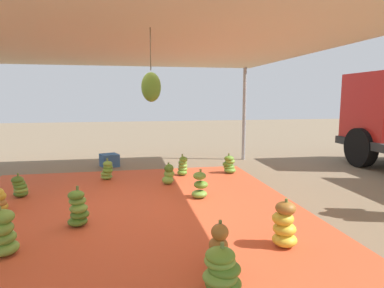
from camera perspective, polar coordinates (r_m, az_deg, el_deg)
ground_plane at (r=6.16m, az=18.31°, el=-9.06°), size 40.00×40.00×0.00m
tarp_orange at (r=5.41m, az=-11.23°, el=-11.13°), size 5.83×5.58×0.01m
tent_canopy at (r=5.18m, az=-13.02°, el=16.87°), size 8.00×7.00×2.66m
banana_bunch_1 at (r=4.88m, az=-19.09°, el=-10.59°), size 0.37×0.36×0.56m
banana_bunch_2 at (r=7.35m, az=-14.44°, el=-4.51°), size 0.37×0.35×0.47m
banana_bunch_3 at (r=4.35m, az=-29.89°, el=-13.38°), size 0.43×0.40×0.57m
banana_bunch_4 at (r=6.78m, az=-4.07°, el=-5.32°), size 0.33×0.33×0.45m
banana_bunch_5 at (r=4.18m, az=15.66°, el=-13.39°), size 0.34×0.34×0.58m
banana_bunch_6 at (r=7.53m, az=-1.61°, el=-3.89°), size 0.31×0.31×0.49m
banana_bunch_7 at (r=6.64m, az=-27.60°, el=-6.63°), size 0.35×0.35×0.44m
banana_bunch_8 at (r=3.61m, az=4.72°, el=-17.24°), size 0.28×0.29×0.50m
banana_bunch_9 at (r=5.87m, az=1.38°, el=-7.25°), size 0.36×0.37×0.51m
banana_bunch_10 at (r=7.81m, az=6.44°, el=-3.59°), size 0.40×0.40×0.47m
banana_bunch_11 at (r=3.24m, az=5.14°, el=-20.90°), size 0.46×0.49×0.45m
crate_0 at (r=8.80m, az=-14.07°, el=-2.74°), size 0.55×0.54×0.32m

